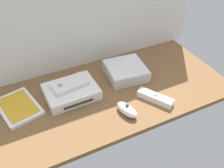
{
  "coord_description": "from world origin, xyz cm",
  "views": [
    {
      "loc": [
        -36.29,
        -73.74,
        71.56
      ],
      "look_at": [
        0.0,
        0.0,
        4.0
      ],
      "focal_mm": 41.14,
      "sensor_mm": 36.0,
      "label": 1
    }
  ],
  "objects_px": {
    "game_case": "(18,107)",
    "remote_nunchuk": "(127,110)",
    "remote_classic_pad": "(69,84)",
    "mini_computer": "(126,71)",
    "game_console": "(71,92)",
    "remote_wand": "(155,98)"
  },
  "relations": [
    {
      "from": "mini_computer",
      "to": "game_case",
      "type": "distance_m",
      "value": 0.48
    },
    {
      "from": "remote_nunchuk",
      "to": "remote_classic_pad",
      "type": "distance_m",
      "value": 0.26
    },
    {
      "from": "game_case",
      "to": "remote_nunchuk",
      "type": "relative_size",
      "value": 1.99
    },
    {
      "from": "mini_computer",
      "to": "remote_nunchuk",
      "type": "bearing_deg",
      "value": -117.38
    },
    {
      "from": "game_case",
      "to": "game_console",
      "type": "bearing_deg",
      "value": -18.42
    },
    {
      "from": "mini_computer",
      "to": "game_case",
      "type": "xyz_separation_m",
      "value": [
        -0.48,
        -0.0,
        -0.02
      ]
    },
    {
      "from": "game_case",
      "to": "remote_wand",
      "type": "xyz_separation_m",
      "value": [
        0.51,
        -0.2,
        0.01
      ]
    },
    {
      "from": "mini_computer",
      "to": "remote_nunchuk",
      "type": "distance_m",
      "value": 0.24
    },
    {
      "from": "game_console",
      "to": "mini_computer",
      "type": "xyz_separation_m",
      "value": [
        0.27,
        0.02,
        0.0
      ]
    },
    {
      "from": "remote_wand",
      "to": "mini_computer",
      "type": "bearing_deg",
      "value": 66.42
    },
    {
      "from": "remote_classic_pad",
      "to": "remote_nunchuk",
      "type": "bearing_deg",
      "value": -59.91
    },
    {
      "from": "remote_nunchuk",
      "to": "mini_computer",
      "type": "bearing_deg",
      "value": 46.97
    },
    {
      "from": "game_console",
      "to": "remote_classic_pad",
      "type": "relative_size",
      "value": 1.39
    },
    {
      "from": "game_console",
      "to": "mini_computer",
      "type": "bearing_deg",
      "value": 4.06
    },
    {
      "from": "game_case",
      "to": "remote_classic_pad",
      "type": "relative_size",
      "value": 1.4
    },
    {
      "from": "remote_wand",
      "to": "remote_classic_pad",
      "type": "bearing_deg",
      "value": 116.32
    },
    {
      "from": "remote_wand",
      "to": "remote_classic_pad",
      "type": "xyz_separation_m",
      "value": [
        -0.29,
        0.19,
        0.04
      ]
    },
    {
      "from": "game_case",
      "to": "remote_wand",
      "type": "height_order",
      "value": "remote_wand"
    },
    {
      "from": "game_case",
      "to": "remote_nunchuk",
      "type": "xyz_separation_m",
      "value": [
        0.37,
        -0.21,
        0.01
      ]
    },
    {
      "from": "game_console",
      "to": "remote_nunchuk",
      "type": "bearing_deg",
      "value": -51.73
    },
    {
      "from": "remote_classic_pad",
      "to": "mini_computer",
      "type": "bearing_deg",
      "value": -4.98
    },
    {
      "from": "game_console",
      "to": "remote_wand",
      "type": "relative_size",
      "value": 1.46
    }
  ]
}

